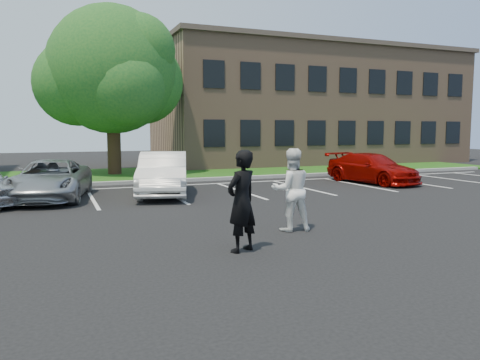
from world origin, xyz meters
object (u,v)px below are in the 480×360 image
at_px(office_building, 308,106).
at_px(tree, 113,73).
at_px(man_black_suit, 242,201).
at_px(car_silver_minivan, 51,180).
at_px(car_red_compact, 372,168).
at_px(man_white_shirt, 291,190).
at_px(car_white_sedan, 163,174).

relative_size(office_building, tree, 2.55).
height_order(man_black_suit, car_silver_minivan, man_black_suit).
height_order(tree, car_red_compact, tree).
relative_size(man_white_shirt, car_red_compact, 0.43).
height_order(man_black_suit, car_white_sedan, man_black_suit).
relative_size(tree, car_red_compact, 1.90).
bearing_deg(tree, car_silver_minivan, -111.60).
relative_size(car_silver_minivan, car_red_compact, 1.07).
xyz_separation_m(man_black_suit, car_red_compact, (10.03, 8.92, -0.34)).
distance_m(tree, car_silver_minivan, 9.91).
height_order(office_building, car_silver_minivan, office_building).
distance_m(office_building, car_white_sedan, 20.29).
bearing_deg(car_silver_minivan, tree, 79.40).
xyz_separation_m(office_building, car_white_sedan, (-14.26, -14.04, -3.36)).
height_order(car_white_sedan, car_red_compact, car_white_sedan).
distance_m(man_white_shirt, car_red_compact, 11.16).
bearing_deg(car_red_compact, tree, 131.61).
bearing_deg(car_red_compact, office_building, 61.31).
height_order(car_silver_minivan, car_red_compact, car_silver_minivan).
height_order(tree, man_black_suit, tree).
bearing_deg(car_white_sedan, man_black_suit, -77.22).
xyz_separation_m(man_white_shirt, car_red_compact, (8.20, 7.56, -0.32)).
bearing_deg(car_white_sedan, car_red_compact, 17.30).
distance_m(tree, man_black_suit, 17.60).
distance_m(office_building, car_red_compact, 14.83).
distance_m(man_white_shirt, car_white_sedan, 7.34).
distance_m(office_building, man_white_shirt, 24.98).
height_order(man_black_suit, man_white_shirt, man_black_suit).
xyz_separation_m(office_building, tree, (-14.91, -5.53, 1.19)).
height_order(tree, man_white_shirt, tree).
xyz_separation_m(car_silver_minivan, car_white_sedan, (3.87, -0.38, 0.11)).
bearing_deg(man_black_suit, man_white_shirt, -169.97).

